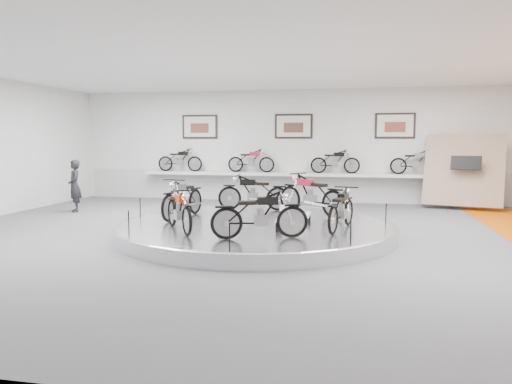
% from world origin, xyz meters
% --- Properties ---
extents(floor, '(16.00, 16.00, 0.00)m').
position_xyz_m(floor, '(0.00, 0.00, 0.00)').
color(floor, '#555558').
rests_on(floor, ground).
extents(ceiling, '(16.00, 16.00, 0.00)m').
position_xyz_m(ceiling, '(0.00, 0.00, 4.00)').
color(ceiling, white).
rests_on(ceiling, wall_back).
extents(wall_back, '(16.00, 0.00, 16.00)m').
position_xyz_m(wall_back, '(0.00, 7.00, 2.00)').
color(wall_back, white).
rests_on(wall_back, floor).
extents(wall_front, '(16.00, 0.00, 16.00)m').
position_xyz_m(wall_front, '(0.00, -7.00, 2.00)').
color(wall_front, white).
rests_on(wall_front, floor).
extents(dado_band, '(15.68, 0.04, 1.10)m').
position_xyz_m(dado_band, '(0.00, 6.98, 0.55)').
color(dado_band, '#BCBCBA').
rests_on(dado_band, floor).
extents(display_platform, '(6.40, 6.40, 0.30)m').
position_xyz_m(display_platform, '(0.00, 0.30, 0.15)').
color(display_platform, silver).
rests_on(display_platform, floor).
extents(platform_rim, '(6.40, 6.40, 0.10)m').
position_xyz_m(platform_rim, '(0.00, 0.30, 0.27)').
color(platform_rim, '#B2B2BA').
rests_on(platform_rim, display_platform).
extents(shelf, '(11.00, 0.55, 0.10)m').
position_xyz_m(shelf, '(0.00, 6.70, 1.00)').
color(shelf, silver).
rests_on(shelf, wall_back).
extents(poster_left, '(1.35, 0.06, 0.88)m').
position_xyz_m(poster_left, '(-3.50, 6.96, 2.70)').
color(poster_left, beige).
rests_on(poster_left, wall_back).
extents(poster_center, '(1.35, 0.06, 0.88)m').
position_xyz_m(poster_center, '(0.00, 6.96, 2.70)').
color(poster_center, beige).
rests_on(poster_center, wall_back).
extents(poster_right, '(1.35, 0.06, 0.88)m').
position_xyz_m(poster_right, '(3.50, 6.96, 2.70)').
color(poster_right, beige).
rests_on(poster_right, wall_back).
extents(display_panel, '(2.56, 1.52, 2.30)m').
position_xyz_m(display_panel, '(5.60, 6.10, 1.25)').
color(display_panel, '#A28368').
rests_on(display_panel, floor).
extents(shelf_bike_a, '(1.22, 0.43, 0.73)m').
position_xyz_m(shelf_bike_a, '(-4.20, 6.70, 1.42)').
color(shelf_bike_a, black).
rests_on(shelf_bike_a, shelf).
extents(shelf_bike_b, '(1.22, 0.43, 0.73)m').
position_xyz_m(shelf_bike_b, '(-1.50, 6.70, 1.42)').
color(shelf_bike_b, maroon).
rests_on(shelf_bike_b, shelf).
extents(shelf_bike_c, '(1.22, 0.43, 0.73)m').
position_xyz_m(shelf_bike_c, '(1.50, 6.70, 1.42)').
color(shelf_bike_c, black).
rests_on(shelf_bike_c, shelf).
extents(shelf_bike_d, '(1.22, 0.43, 0.73)m').
position_xyz_m(shelf_bike_d, '(4.20, 6.70, 1.42)').
color(shelf_bike_d, '#A4A4A8').
rests_on(shelf_bike_d, shelf).
extents(bike_a, '(1.85, 1.58, 1.07)m').
position_xyz_m(bike_a, '(1.13, 1.76, 0.83)').
color(bike_a, maroon).
rests_on(bike_a, display_platform).
extents(bike_b, '(1.71, 0.70, 0.98)m').
position_xyz_m(bike_b, '(-0.49, 2.36, 0.79)').
color(bike_b, black).
rests_on(bike_b, display_platform).
extents(bike_c, '(0.84, 1.76, 0.99)m').
position_xyz_m(bike_c, '(-1.92, 0.70, 0.80)').
color(bike_c, '#A4A4A8').
rests_on(bike_c, display_platform).
extents(bike_d, '(1.34, 1.58, 0.91)m').
position_xyz_m(bike_d, '(-1.38, -1.00, 0.76)').
color(bike_d, red).
rests_on(bike_d, display_platform).
extents(bike_e, '(1.73, 1.09, 0.96)m').
position_xyz_m(bike_e, '(0.45, -1.47, 0.78)').
color(bike_e, black).
rests_on(bike_e, display_platform).
extents(bike_f, '(0.89, 1.63, 0.91)m').
position_xyz_m(bike_f, '(1.97, -0.21, 0.75)').
color(bike_f, black).
rests_on(bike_f, display_platform).
extents(visitor, '(0.66, 0.70, 1.61)m').
position_xyz_m(visitor, '(-6.25, 2.97, 0.80)').
color(visitor, black).
rests_on(visitor, floor).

